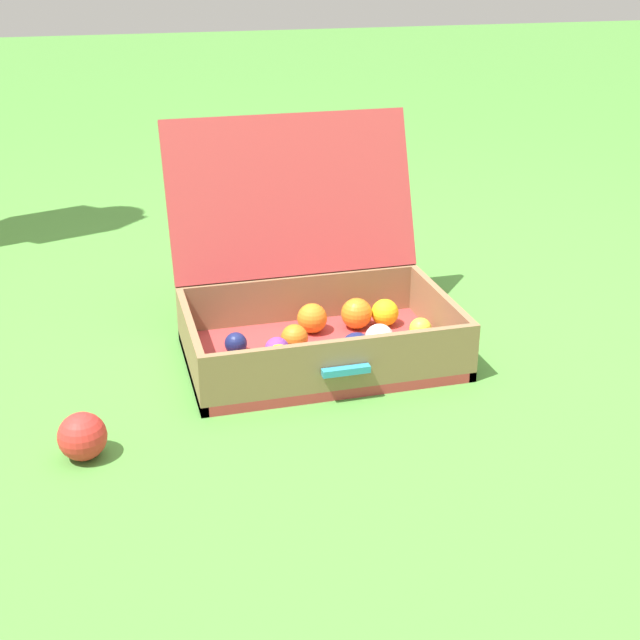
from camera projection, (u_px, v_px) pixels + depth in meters
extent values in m
plane|color=#4C8C38|center=(349.00, 361.00, 2.14)|extent=(16.00, 16.00, 0.00)
cube|color=#B23838|center=(320.00, 355.00, 2.15)|extent=(0.65, 0.42, 0.03)
cube|color=olive|center=(191.00, 347.00, 2.05)|extent=(0.02, 0.42, 0.15)
cube|color=olive|center=(440.00, 319.00, 2.20)|extent=(0.02, 0.42, 0.15)
cube|color=olive|center=(343.00, 369.00, 1.94)|extent=(0.61, 0.02, 0.15)
cube|color=olive|center=(300.00, 302.00, 2.30)|extent=(0.61, 0.02, 0.15)
cube|color=#B23838|center=(292.00, 195.00, 2.26)|extent=(0.65, 0.17, 0.40)
cube|color=teal|center=(346.00, 371.00, 1.92)|extent=(0.11, 0.02, 0.02)
sphere|color=orange|center=(312.00, 318.00, 2.22)|extent=(0.08, 0.08, 0.08)
sphere|color=white|center=(379.00, 338.00, 2.12)|extent=(0.07, 0.07, 0.07)
sphere|color=purple|center=(277.00, 350.00, 2.08)|extent=(0.06, 0.06, 0.06)
sphere|color=purple|center=(404.00, 350.00, 2.08)|extent=(0.06, 0.06, 0.06)
sphere|color=yellow|center=(385.00, 313.00, 2.26)|extent=(0.07, 0.07, 0.07)
sphere|color=orange|center=(259.00, 375.00, 1.95)|extent=(0.06, 0.06, 0.06)
sphere|color=yellow|center=(279.00, 360.00, 2.01)|extent=(0.07, 0.07, 0.07)
sphere|color=navy|center=(236.00, 343.00, 2.11)|extent=(0.06, 0.06, 0.06)
sphere|color=#CCDB38|center=(420.00, 329.00, 2.19)|extent=(0.06, 0.06, 0.06)
sphere|color=orange|center=(357.00, 313.00, 2.25)|extent=(0.08, 0.08, 0.08)
sphere|color=navy|center=(322.00, 363.00, 2.00)|extent=(0.07, 0.07, 0.07)
sphere|color=navy|center=(357.00, 348.00, 2.06)|extent=(0.08, 0.08, 0.08)
sphere|color=orange|center=(294.00, 338.00, 2.13)|extent=(0.07, 0.07, 0.07)
sphere|color=red|center=(82.00, 436.00, 1.73)|extent=(0.10, 0.10, 0.10)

